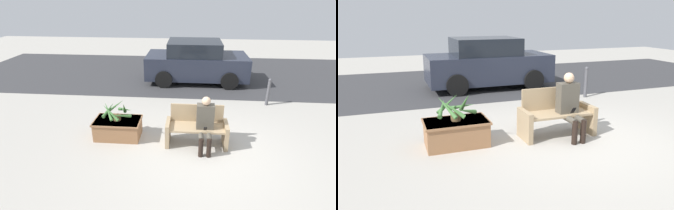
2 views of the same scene
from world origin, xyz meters
TOP-DOWN VIEW (x-y plane):
  - ground_plane at (0.00, 0.00)m, footprint 30.00×30.00m
  - road_surface at (0.00, 6.17)m, footprint 20.00×6.00m
  - bench at (-0.28, 0.45)m, footprint 1.42×0.58m
  - person_seated at (-0.11, 0.26)m, footprint 0.39×0.62m
  - planter_box at (-2.19, 0.57)m, footprint 1.13×0.71m
  - potted_plant at (-2.20, 0.57)m, footprint 0.72×0.76m
  - parked_car at (-0.26, 5.10)m, footprint 3.84×1.98m
  - bollard_post at (1.97, 2.88)m, footprint 0.10×0.10m

SIDE VIEW (x-z plane):
  - ground_plane at x=0.00m, z-range 0.00..0.00m
  - road_surface at x=0.00m, z-range 0.00..0.01m
  - planter_box at x=-2.19m, z-range 0.02..0.48m
  - bench at x=-0.28m, z-range -0.05..0.85m
  - bollard_post at x=1.97m, z-range 0.02..0.89m
  - person_seated at x=-0.11m, z-range 0.05..1.28m
  - potted_plant at x=-2.20m, z-range 0.43..0.94m
  - parked_car at x=-0.26m, z-range -0.02..1.56m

